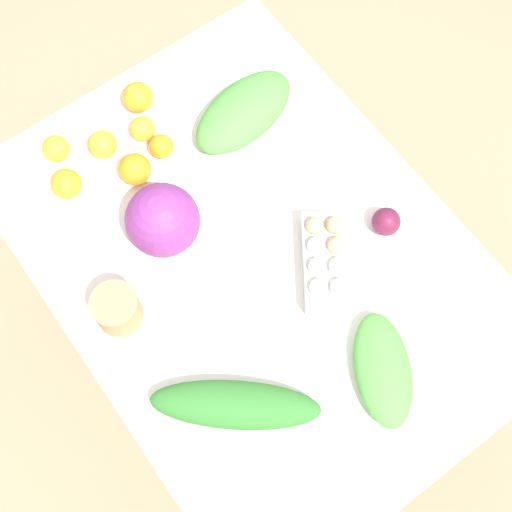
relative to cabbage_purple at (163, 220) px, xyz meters
name	(u,v)px	position (x,y,z in m)	size (l,w,h in m)	color
ground_plane	(256,338)	(-0.18, -0.14, -0.86)	(8.00, 8.00, 0.00)	#937A5B
dining_table	(256,273)	(-0.18, -0.14, -0.19)	(1.32, 0.96, 0.77)	silver
cabbage_purple	(163,220)	(0.00, 0.00, 0.00)	(0.18, 0.18, 0.18)	#7A2D75
egg_carton	(326,260)	(-0.30, -0.27, -0.05)	(0.27, 0.23, 0.09)	#B7B7B2
paper_bag	(117,309)	(-0.11, 0.21, -0.04)	(0.11, 0.11, 0.10)	#A87F51
greens_bunch_beet_tops	(383,370)	(-0.59, -0.21, -0.06)	(0.27, 0.13, 0.07)	#4C933D
greens_bunch_kale	(235,405)	(-0.45, 0.11, -0.05)	(0.39, 0.11, 0.07)	#2D6B28
greens_bunch_dandelion	(244,112)	(0.15, -0.35, -0.04)	(0.31, 0.16, 0.10)	#4C933D
beet_root	(386,222)	(-0.31, -0.45, -0.05)	(0.07, 0.07, 0.07)	#5B1933
orange_0	(103,145)	(0.29, 0.00, -0.05)	(0.08, 0.08, 0.08)	orange
orange_1	(67,184)	(0.25, 0.13, -0.05)	(0.08, 0.08, 0.08)	orange
orange_2	(161,147)	(0.20, -0.12, -0.06)	(0.06, 0.06, 0.06)	orange
orange_3	(138,97)	(0.36, -0.15, -0.05)	(0.08, 0.08, 0.08)	orange
orange_4	(135,169)	(0.18, -0.03, -0.05)	(0.08, 0.08, 0.08)	orange
orange_5	(143,129)	(0.28, -0.11, -0.06)	(0.07, 0.07, 0.07)	orange
orange_6	(56,149)	(0.36, 0.10, -0.06)	(0.07, 0.07, 0.07)	orange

